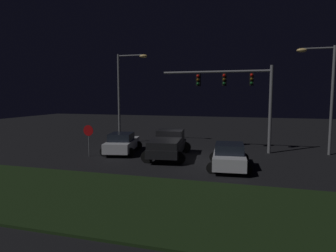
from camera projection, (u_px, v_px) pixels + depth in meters
ground_plane at (185, 157)px, 21.09m from camera, size 80.00×80.00×0.00m
grass_median at (133, 201)px, 12.13m from camera, size 27.87×6.74×0.10m
pickup_truck at (168, 143)px, 20.91m from camera, size 3.32×5.60×1.80m
car_sedan at (229, 156)px, 17.67m from camera, size 2.73×4.54×1.51m
car_sedan_far at (122, 143)px, 22.44m from camera, size 3.03×4.67×1.51m
traffic_signal_gantry at (237, 87)px, 22.52m from camera, size 8.32×0.56×6.50m
street_lamp_left at (125, 87)px, 26.44m from camera, size 2.82×0.44×7.91m
street_lamp_right at (324, 86)px, 21.37m from camera, size 2.60×0.44×7.80m
stop_sign at (89, 135)px, 20.99m from camera, size 0.76×0.08×2.23m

